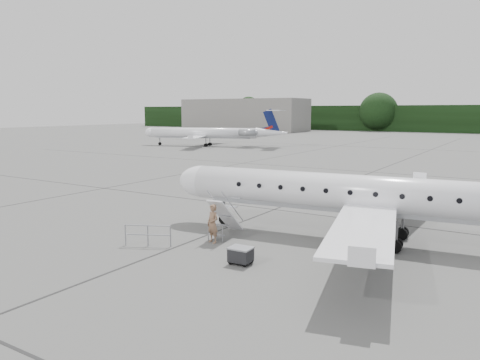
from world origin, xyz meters
The scene contains 8 objects.
ground centered at (0.00, 0.00, 0.00)m, with size 320.00×320.00×0.00m, color #5E5E5B.
terminal_building centered at (-70.00, 110.00, 5.00)m, with size 40.00×14.00×10.00m, color slate.
main_regional_jet centered at (2.63, 3.64, 3.26)m, with size 25.46×18.33×6.53m, color white, non-canonical shape.
airstair centered at (-4.43, 0.71, 1.02)m, with size 0.85×2.40×2.05m, color white, non-canonical shape.
passenger centered at (-4.28, -0.63, 0.95)m, with size 0.69×0.45×1.90m, color brown.
safety_railing centered at (-6.57, -2.74, 0.50)m, with size 2.20×0.08×1.00m, color gray, non-canonical shape.
baggage_cart centered at (-1.43, -2.65, 0.39)m, with size 0.90×0.73×0.78m, color black, non-canonical shape.
bg_regional_left centered at (-42.07, 49.85, 3.31)m, with size 25.20×18.15×6.61m, color white, non-canonical shape.
Camera 1 is at (8.53, -18.71, 6.38)m, focal length 35.00 mm.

